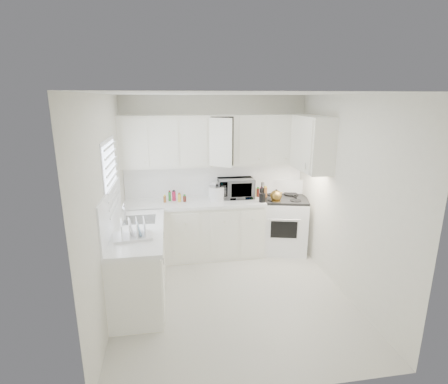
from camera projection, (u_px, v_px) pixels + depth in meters
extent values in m
plane|color=beige|center=(232.00, 296.00, 4.60)|extent=(3.20, 3.20, 0.00)
plane|color=white|center=(234.00, 94.00, 3.92)|extent=(3.20, 3.20, 0.00)
plane|color=silver|center=(215.00, 175.00, 5.79)|extent=(3.00, 0.00, 3.00)
plane|color=silver|center=(270.00, 261.00, 2.74)|extent=(3.00, 0.00, 3.00)
plane|color=silver|center=(107.00, 209.00, 4.03)|extent=(0.00, 3.20, 3.20)
plane|color=silver|center=(346.00, 197.00, 4.49)|extent=(0.00, 3.20, 3.20)
cube|color=white|center=(194.00, 203.00, 5.53)|extent=(2.24, 0.64, 0.05)
cube|color=white|center=(138.00, 231.00, 4.37)|extent=(0.64, 1.62, 0.05)
cube|color=white|center=(216.00, 180.00, 5.80)|extent=(2.98, 0.02, 0.55)
cube|color=white|center=(111.00, 210.00, 4.24)|extent=(0.02, 1.60, 0.55)
imported|color=gray|center=(236.00, 186.00, 5.71)|extent=(0.58, 0.33, 0.39)
cylinder|color=white|center=(215.00, 190.00, 5.68)|extent=(0.12, 0.12, 0.27)
cylinder|color=#935728|center=(165.00, 197.00, 5.56)|extent=(0.06, 0.06, 0.13)
cylinder|color=#2A802E|center=(170.00, 198.00, 5.48)|extent=(0.06, 0.06, 0.13)
cylinder|color=#B51840|center=(174.00, 196.00, 5.58)|extent=(0.06, 0.06, 0.13)
cylinder|color=yellow|center=(179.00, 198.00, 5.51)|extent=(0.06, 0.06, 0.13)
cylinder|color=#551F18|center=(184.00, 196.00, 5.60)|extent=(0.06, 0.06, 0.13)
cylinder|color=#B51840|center=(251.00, 191.00, 5.81)|extent=(0.06, 0.06, 0.19)
cylinder|color=yellow|center=(255.00, 191.00, 5.76)|extent=(0.06, 0.06, 0.19)
cylinder|color=#551F18|center=(257.00, 190.00, 5.83)|extent=(0.06, 0.06, 0.19)
cylinder|color=black|center=(261.00, 191.00, 5.78)|extent=(0.06, 0.06, 0.19)
cylinder|color=#935728|center=(263.00, 190.00, 5.84)|extent=(0.06, 0.06, 0.19)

